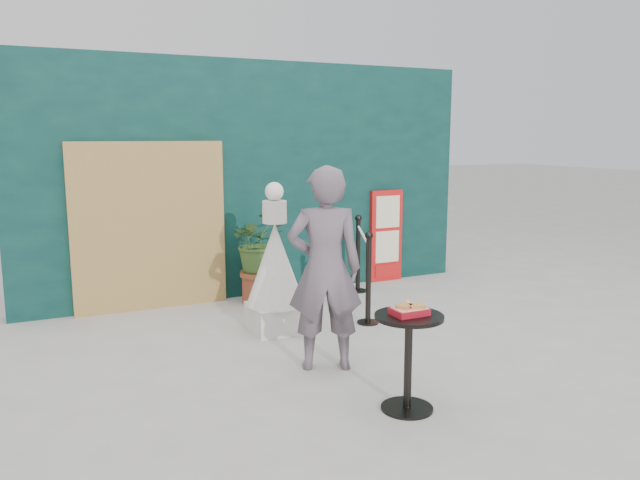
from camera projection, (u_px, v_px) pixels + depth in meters
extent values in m
plane|color=#ADAAA5|center=(379.00, 371.00, 5.54)|extent=(60.00, 60.00, 0.00)
cube|color=black|center=(255.00, 179.00, 8.09)|extent=(6.00, 0.30, 3.00)
cube|color=tan|center=(150.00, 227.00, 7.38)|extent=(1.80, 0.08, 2.00)
imported|color=#655660|center=(325.00, 269.00, 5.48)|extent=(0.78, 0.65, 1.82)
cube|color=red|center=(386.00, 236.00, 8.88)|extent=(0.50, 0.06, 1.30)
cube|color=beige|center=(388.00, 212.00, 8.79)|extent=(0.38, 0.02, 0.45)
cube|color=beige|center=(387.00, 247.00, 8.87)|extent=(0.38, 0.02, 0.45)
cube|color=red|center=(387.00, 271.00, 8.93)|extent=(0.38, 0.02, 0.18)
cube|color=silver|center=(276.00, 317.00, 6.66)|extent=(0.53, 0.53, 0.29)
cone|color=white|center=(275.00, 264.00, 6.56)|extent=(0.62, 0.62, 0.87)
cylinder|color=white|center=(275.00, 212.00, 6.47)|extent=(0.25, 0.25, 0.23)
sphere|color=white|center=(274.00, 191.00, 6.44)|extent=(0.19, 0.19, 0.19)
cylinder|color=black|center=(407.00, 408.00, 4.77)|extent=(0.40, 0.40, 0.02)
cylinder|color=black|center=(408.00, 364.00, 4.71)|extent=(0.06, 0.06, 0.72)
cylinder|color=black|center=(409.00, 317.00, 4.65)|extent=(0.52, 0.52, 0.03)
cube|color=#A81221|center=(409.00, 311.00, 4.64)|extent=(0.26, 0.19, 0.05)
cube|color=red|center=(409.00, 308.00, 4.64)|extent=(0.24, 0.17, 0.00)
cube|color=#C48E47|center=(404.00, 306.00, 4.63)|extent=(0.15, 0.14, 0.02)
cube|color=gold|center=(417.00, 306.00, 4.64)|extent=(0.13, 0.13, 0.02)
cone|color=yellow|center=(408.00, 302.00, 4.69)|extent=(0.06, 0.06, 0.06)
cylinder|color=brown|center=(259.00, 289.00, 7.78)|extent=(0.41, 0.41, 0.34)
cylinder|color=brown|center=(258.00, 274.00, 7.74)|extent=(0.46, 0.46, 0.06)
imported|color=#335424|center=(258.00, 242.00, 7.68)|extent=(0.68, 0.59, 0.75)
cylinder|color=black|center=(368.00, 322.00, 6.94)|extent=(0.24, 0.24, 0.02)
cylinder|color=black|center=(368.00, 281.00, 6.86)|extent=(0.06, 0.06, 0.96)
sphere|color=black|center=(369.00, 236.00, 6.78)|extent=(0.09, 0.09, 0.09)
cylinder|color=black|center=(358.00, 291.00, 8.35)|extent=(0.24, 0.24, 0.02)
cylinder|color=black|center=(358.00, 256.00, 8.28)|extent=(0.06, 0.06, 0.96)
sphere|color=black|center=(358.00, 218.00, 8.19)|extent=(0.09, 0.09, 0.09)
cylinder|color=white|center=(363.00, 235.00, 7.50)|extent=(0.63, 1.31, 0.03)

